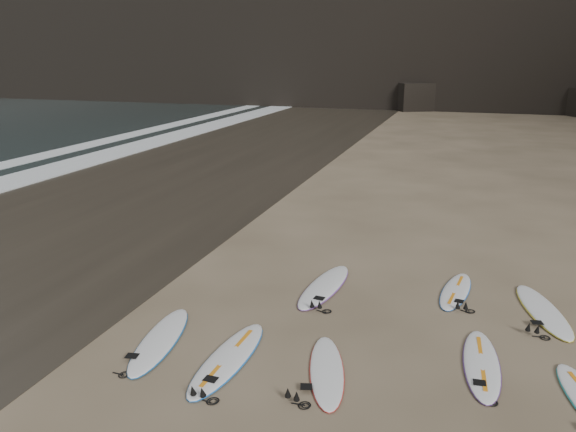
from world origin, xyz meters
name	(u,v)px	position (x,y,z in m)	size (l,w,h in m)	color
ground	(491,372)	(0.00, 0.00, 0.00)	(240.00, 240.00, 0.00)	#897559
wet_sand	(140,186)	(-13.00, 10.00, 0.00)	(12.00, 200.00, 0.01)	#383026
foam_near	(28,177)	(-18.50, 10.00, 0.03)	(2.20, 200.00, 0.05)	white
surfboard_0	(228,358)	(-4.34, -1.01, 0.05)	(0.64, 2.68, 0.10)	white
surfboard_1	(327,370)	(-2.62, -0.85, 0.04)	(0.55, 2.29, 0.08)	white
surfboard_2	(482,363)	(-0.16, 0.16, 0.04)	(0.58, 2.42, 0.09)	white
surfboard_5	(324,286)	(-3.52, 2.53, 0.05)	(0.65, 2.73, 0.10)	white
surfboard_6	(456,291)	(-0.68, 3.20, 0.04)	(0.54, 2.24, 0.08)	white
surfboard_7	(543,310)	(1.06, 2.70, 0.05)	(0.63, 2.61, 0.09)	white
surfboard_11	(160,339)	(-5.80, -0.80, 0.05)	(0.63, 2.61, 0.09)	white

